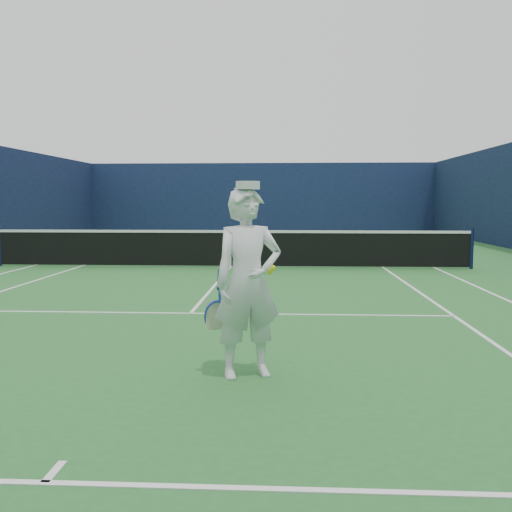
{
  "coord_description": "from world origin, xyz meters",
  "views": [
    {
      "loc": [
        1.52,
        -15.25,
        1.77
      ],
      "look_at": [
        1.13,
        -8.09,
        1.09
      ],
      "focal_mm": 40.0,
      "sensor_mm": 36.0,
      "label": 1
    }
  ],
  "objects": [
    {
      "name": "ground",
      "position": [
        0.0,
        0.0,
        0.0
      ],
      "size": [
        80.0,
        80.0,
        0.0
      ],
      "primitive_type": "plane",
      "color": "#27682B",
      "rests_on": "ground"
    },
    {
      "name": "court_markings",
      "position": [
        0.0,
        0.0,
        0.0
      ],
      "size": [
        11.03,
        23.83,
        0.01
      ],
      "color": "white",
      "rests_on": "ground"
    },
    {
      "name": "windscreen_fence",
      "position": [
        0.0,
        0.0,
        2.0
      ],
      "size": [
        20.12,
        36.12,
        4.0
      ],
      "color": "#101C3D",
      "rests_on": "ground"
    },
    {
      "name": "tennis_player",
      "position": [
        1.13,
        -9.59,
        0.96
      ],
      "size": [
        0.9,
        0.68,
        1.97
      ],
      "rotation": [
        0.0,
        0.0,
        0.37
      ],
      "color": "white",
      "rests_on": "ground"
    },
    {
      "name": "tennis_net",
      "position": [
        0.0,
        0.0,
        0.55
      ],
      "size": [
        12.88,
        0.09,
        1.07
      ],
      "color": "#141E4C",
      "rests_on": "ground"
    }
  ]
}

